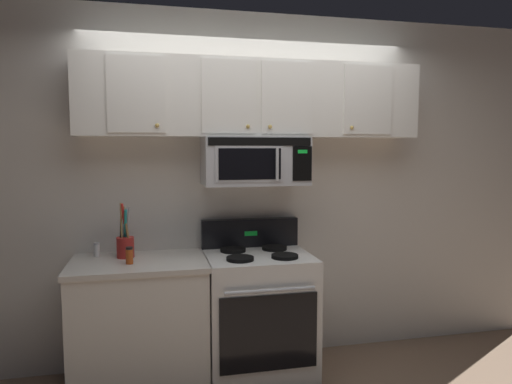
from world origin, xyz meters
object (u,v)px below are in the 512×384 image
(stove_range, at_px, (258,312))
(salt_shaker, at_px, (97,250))
(over_range_microwave, at_px, (254,161))
(spice_jar, at_px, (129,255))
(utensil_crock_red, at_px, (125,243))

(stove_range, xyz_separation_m, salt_shaker, (-1.14, 0.19, 0.48))
(over_range_microwave, xyz_separation_m, spice_jar, (-0.90, -0.19, -0.62))
(utensil_crock_red, height_order, spice_jar, utensil_crock_red)
(utensil_crock_red, bearing_deg, spice_jar, -79.67)
(utensil_crock_red, relative_size, salt_shaker, 3.86)
(stove_range, distance_m, utensil_crock_red, 1.08)
(stove_range, relative_size, utensil_crock_red, 2.88)
(over_range_microwave, xyz_separation_m, salt_shaker, (-1.13, 0.08, -0.63))
(stove_range, bearing_deg, utensil_crock_red, 172.82)
(utensil_crock_red, height_order, salt_shaker, utensil_crock_red)
(over_range_microwave, xyz_separation_m, utensil_crock_red, (-0.93, 0.00, -0.57))
(salt_shaker, height_order, spice_jar, spice_jar)
(over_range_microwave, relative_size, utensil_crock_red, 1.96)
(over_range_microwave, bearing_deg, utensil_crock_red, 179.93)
(over_range_microwave, relative_size, salt_shaker, 7.55)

